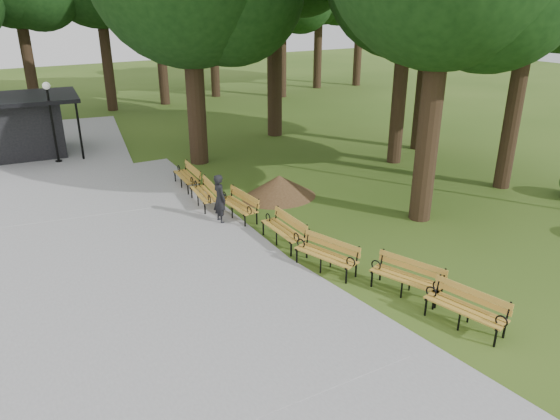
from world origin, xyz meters
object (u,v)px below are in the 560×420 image
bench_3 (283,230)px  bench_4 (238,205)px  kiosk (22,126)px  person (220,199)px  dirt_mound (279,186)px  bench_2 (326,255)px  bench_1 (406,278)px  bench_6 (187,177)px  bench_0 (465,309)px  bench_5 (204,194)px  lamp_post (50,106)px

bench_3 → bench_4: bearing=-173.2°
kiosk → person: bearing=-63.3°
dirt_mound → bench_4: size_ratio=1.24×
bench_2 → bench_3: 1.98m
kiosk → bench_1: size_ratio=2.30×
bench_6 → bench_2: bearing=9.2°
bench_0 → bench_2: same height
bench_1 → bench_3: (-1.10, 3.99, 0.00)m
bench_3 → bench_5: (-0.79, 4.02, 0.00)m
bench_1 → bench_6: size_ratio=1.00×
bench_5 → bench_3: bearing=17.7°
bench_6 → dirt_mound: bearing=47.1°
bench_3 → bench_0: bearing=13.1°
lamp_post → bench_5: 9.05m
kiosk → bench_5: size_ratio=2.30×
bench_1 → kiosk: bearing=179.3°
bench_2 → bench_0: bearing=-0.8°
bench_5 → bench_1: bearing=19.9°
person → bench_2: bearing=-168.2°
bench_4 → bench_5: (-0.53, 1.57, 0.00)m
bench_1 → bench_6: (-1.70, 10.07, 0.00)m
bench_0 → bench_1: (-0.14, 1.68, 0.00)m
bench_2 → bench_5: same height
bench_1 → bench_6: 10.22m
dirt_mound → bench_1: bearing=-96.2°
person → bench_1: (2.00, -6.40, -0.38)m
bench_2 → bench_5: (-0.92, 5.99, 0.00)m
bench_4 → bench_5: size_ratio=1.00×
bench_0 → bench_2: 3.85m
bench_5 → bench_6: (0.18, 2.07, 0.00)m
kiosk → bench_2: kiosk is taller
person → bench_0: size_ratio=0.86×
bench_4 → bench_0: bearing=7.2°
person → kiosk: kiosk is taller
bench_2 → bench_6: 8.09m
bench_3 → bench_2: bearing=4.6°
lamp_post → bench_2: bearing=-72.8°
bench_1 → dirt_mound: bearing=153.7°
kiosk → bench_1: bearing=-64.4°
bench_5 → lamp_post: bearing=-150.3°
lamp_post → bench_2: (4.37, -14.10, -2.05)m
bench_0 → bench_3: bearing=178.8°
bench_0 → bench_5: size_ratio=1.00×
lamp_post → bench_1: size_ratio=1.85×
lamp_post → kiosk: bearing=117.5°
bench_1 → bench_6: bearing=169.5°
kiosk → bench_6: kiosk is taller
dirt_mound → bench_2: (-1.78, -5.38, 0.02)m
bench_2 → bench_6: bearing=167.6°
bench_0 → bench_1: bearing=171.2°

